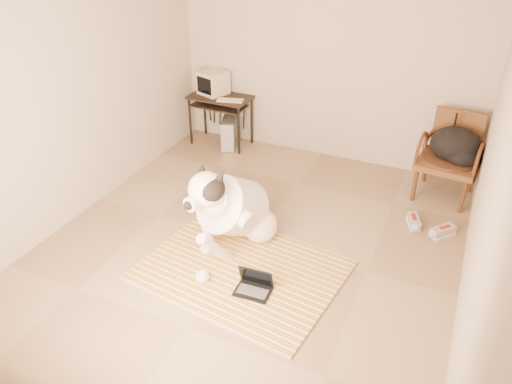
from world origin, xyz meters
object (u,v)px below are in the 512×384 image
Objects in this scene: dog at (233,209)px; rattan_chair at (450,156)px; laptop at (254,285)px; computer_desk at (220,104)px; crt_monitor at (213,83)px; backpack at (457,147)px; pc_tower at (230,132)px.

rattan_chair is at bearing 46.57° from dog.
rattan_chair is (1.34, 2.50, 0.42)m from laptop.
crt_monitor reaches higher than computer_desk.
computer_desk is 0.30m from crt_monitor.
computer_desk is at bearing 122.90° from laptop.
dog is 2.44m from computer_desk.
dog reaches higher than backpack.
crt_monitor is at bearing 161.35° from pc_tower.
laptop is (0.49, -0.57, -0.34)m from dog.
laptop is at bearing -59.22° from pc_tower.
computer_desk is (-1.72, 2.67, 0.53)m from laptop.
crt_monitor reaches higher than pc_tower.
laptop is 0.59× the size of backpack.
crt_monitor reaches higher than rattan_chair.
crt_monitor is at bearing 175.28° from backpack.
rattan_chair reaches higher than laptop.
rattan_chair is (3.07, -0.16, -0.11)m from computer_desk.
crt_monitor is at bearing 124.17° from laptop.
dog is 2.66m from rattan_chair.
rattan_chair reaches higher than backpack.
backpack reaches higher than pc_tower.
rattan_chair is at bearing -4.25° from crt_monitor.
dog is at bearing -134.68° from backpack.
backpack is (3.25, -0.27, -0.22)m from crt_monitor.
laptop is at bearing -55.83° from crt_monitor.
rattan_chair is at bearing -2.78° from pc_tower.
laptop is 3.40m from crt_monitor.
laptop is at bearing -49.49° from dog.
rattan_chair is (3.20, -0.24, -0.37)m from crt_monitor.
rattan_chair is at bearing 61.80° from laptop.
crt_monitor is 0.78× the size of backpack.
laptop is at bearing -118.20° from rattan_chair.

